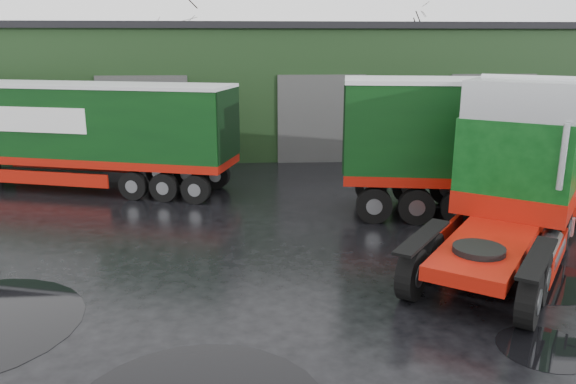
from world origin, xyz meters
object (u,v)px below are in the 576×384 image
object	(u,v)px
warehouse	(307,84)
trailer_left	(68,136)
lorry_right	(551,149)
tree_back_b	(400,65)
tree_back_a	(180,52)
hero_tractor	(502,180)

from	to	relation	value
warehouse	trailer_left	world-z (taller)	warehouse
warehouse	lorry_right	distance (m)	16.18
lorry_right	tree_back_b	world-z (taller)	tree_back_b
lorry_right	tree_back_a	xyz separation A→B (m)	(-14.00, 25.00, 2.56)
hero_tractor	lorry_right	world-z (taller)	hero_tractor
lorry_right	tree_back_b	bearing A→B (deg)	-174.31
hero_tractor	trailer_left	distance (m)	15.63
trailer_left	tree_back_b	distance (m)	27.08
hero_tractor	tree_back_a	xyz separation A→B (m)	(-10.50, 29.15, 2.47)
lorry_right	tree_back_b	size ratio (longest dim) A/B	2.22
hero_tractor	tree_back_a	bearing A→B (deg)	146.09
hero_tractor	tree_back_b	size ratio (longest dim) A/B	0.98
hero_tractor	trailer_left	size ratio (longest dim) A/B	0.57
trailer_left	lorry_right	bearing A→B (deg)	-90.46
warehouse	tree_back_b	xyz separation A→B (m)	(8.00, 10.00, 0.59)
trailer_left	tree_back_b	xyz separation A→B (m)	(18.17, 20.00, 1.75)
hero_tractor	trailer_left	world-z (taller)	hero_tractor
trailer_left	warehouse	bearing A→B (deg)	-28.75
trailer_left	lorry_right	size ratio (longest dim) A/B	0.77
warehouse	trailer_left	distance (m)	14.31
hero_tractor	tree_back_b	bearing A→B (deg)	115.60
warehouse	tree_back_a	distance (m)	12.90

